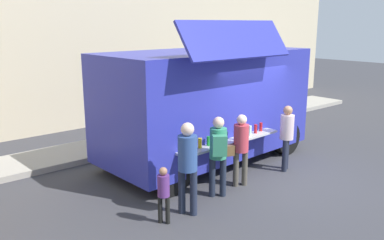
% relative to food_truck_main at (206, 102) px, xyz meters
% --- Properties ---
extents(ground_plane, '(60.00, 60.00, 0.00)m').
position_rel_food_truck_main_xyz_m(ground_plane, '(0.45, -2.03, -1.57)').
color(ground_plane, '#38383D').
extents(curb_strip, '(28.00, 1.60, 0.15)m').
position_rel_food_truck_main_xyz_m(curb_strip, '(-4.01, 2.62, -1.50)').
color(curb_strip, '#9E998E').
rests_on(curb_strip, ground).
extents(food_truck_main, '(5.58, 3.18, 3.60)m').
position_rel_food_truck_main_xyz_m(food_truck_main, '(0.00, 0.00, 0.00)').
color(food_truck_main, '#2B30A2').
rests_on(food_truck_main, ground).
extents(trash_bin, '(0.60, 0.60, 1.00)m').
position_rel_food_truck_main_xyz_m(trash_bin, '(3.62, 2.32, -1.07)').
color(trash_bin, '#2E6538').
rests_on(trash_bin, ground).
extents(customer_front_ordering, '(0.52, 0.37, 1.62)m').
position_rel_food_truck_main_xyz_m(customer_front_ordering, '(-0.56, -1.73, -0.61)').
color(customer_front_ordering, '#4E483F').
rests_on(customer_front_ordering, ground).
extents(customer_mid_with_backpack, '(0.51, 0.54, 1.71)m').
position_rel_food_truck_main_xyz_m(customer_mid_with_backpack, '(-1.36, -1.86, -0.53)').
color(customer_mid_with_backpack, '#1D2435').
rests_on(customer_mid_with_backpack, ground).
extents(customer_rear_waiting, '(0.36, 0.36, 1.79)m').
position_rel_food_truck_main_xyz_m(customer_rear_waiting, '(-2.33, -2.05, -0.50)').
color(customer_rear_waiting, '#1E2538').
rests_on(customer_rear_waiting, ground).
extents(customer_extra_browsing, '(0.33, 0.33, 1.62)m').
position_rel_food_truck_main_xyz_m(customer_extra_browsing, '(1.03, -1.77, -0.60)').
color(customer_extra_browsing, '#1F2334').
rests_on(customer_extra_browsing, ground).
extents(child_near_queue, '(0.22, 0.22, 1.07)m').
position_rel_food_truck_main_xyz_m(child_near_queue, '(-2.90, -2.06, -0.93)').
color(child_near_queue, black).
rests_on(child_near_queue, ground).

